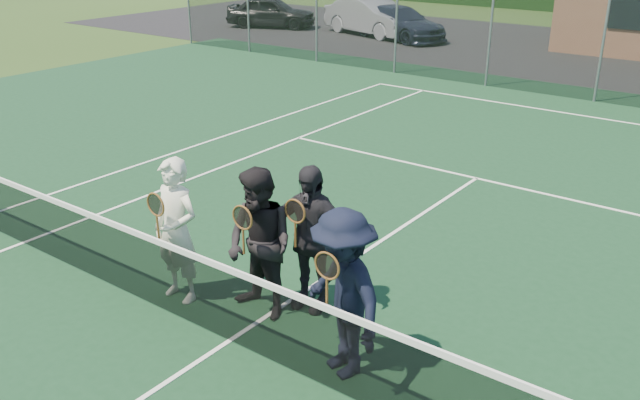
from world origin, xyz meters
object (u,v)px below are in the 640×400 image
object	(u,v)px
car_b	(372,17)
car_c	(399,23)
player_a	(177,231)
player_d	(343,294)
car_a	(271,12)
tennis_net	(227,300)
player_b	(260,244)
player_c	(310,238)

from	to	relation	value
car_b	car_c	world-z (taller)	car_b
player_a	player_d	distance (m)	2.43
car_a	player_a	bearing A→B (deg)	-164.76
car_a	tennis_net	bearing A→B (deg)	-163.12
car_b	car_c	size ratio (longest dim) A/B	1.03
player_b	player_c	distance (m)	0.59
car_a	player_a	xyz separation A→B (m)	(14.19, -18.26, 0.27)
car_a	car_b	xyz separation A→B (m)	(4.70, 0.83, 0.08)
player_b	player_d	bearing A→B (deg)	-13.85
tennis_net	player_d	bearing A→B (deg)	14.05
tennis_net	player_a	world-z (taller)	player_a
car_b	player_d	size ratio (longest dim) A/B	2.48
car_a	player_c	xyz separation A→B (m)	(15.58, -17.45, 0.27)
car_c	player_c	world-z (taller)	player_c
tennis_net	player_c	xyz separation A→B (m)	(0.25, 1.15, 0.38)
car_c	player_d	bearing A→B (deg)	-132.09
car_c	tennis_net	bearing A→B (deg)	-135.55
car_c	player_b	world-z (taller)	player_b
player_a	player_d	xyz separation A→B (m)	(2.43, -0.02, -0.00)
player_a	player_b	bearing A→B (deg)	17.29
car_b	player_b	distance (m)	21.51
player_a	player_d	size ratio (longest dim) A/B	1.00
car_b	player_c	world-z (taller)	player_c
car_b	car_c	xyz separation A→B (m)	(1.42, -0.26, -0.10)
car_c	player_a	world-z (taller)	player_a
car_a	tennis_net	size ratio (longest dim) A/B	0.33
car_a	car_b	bearing A→B (deg)	-102.67
player_a	player_b	world-z (taller)	same
car_b	player_b	world-z (taller)	player_b
player_a	car_a	bearing A→B (deg)	127.86
tennis_net	player_b	xyz separation A→B (m)	(-0.10, 0.67, 0.38)
tennis_net	player_b	size ratio (longest dim) A/B	6.49
car_b	player_c	distance (m)	21.27
car_c	player_a	size ratio (longest dim) A/B	2.41
car_c	player_a	bearing A→B (deg)	-138.02
car_c	player_a	distance (m)	20.48
player_b	tennis_net	bearing A→B (deg)	-81.31
car_a	tennis_net	xyz separation A→B (m)	(15.34, -18.60, -0.12)
car_b	player_a	xyz separation A→B (m)	(9.49, -19.08, 0.19)
car_c	player_d	xyz separation A→B (m)	(10.51, -18.84, 0.29)
tennis_net	player_b	bearing A→B (deg)	98.69
car_a	car_b	world-z (taller)	car_b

